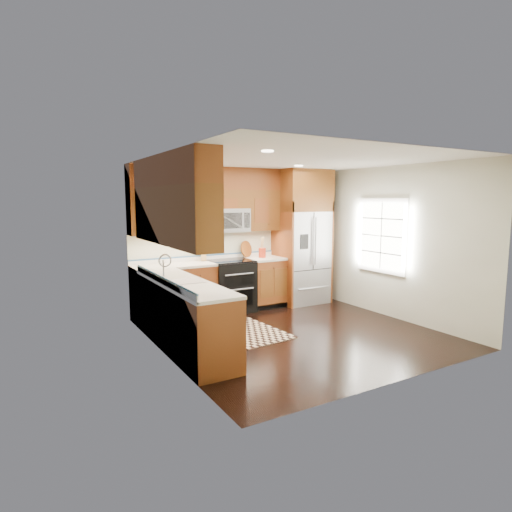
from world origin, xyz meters
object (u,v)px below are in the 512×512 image
refrigerator (302,237)px  knife_block (204,255)px  rug (246,330)px  range (231,286)px  utensil_crock (262,251)px

refrigerator → knife_block: bearing=173.0°
rug → knife_block: 1.72m
range → knife_block: knife_block is taller
range → rug: 1.29m
refrigerator → utensil_crock: 0.89m
range → rug: (-0.34, -1.16, -0.46)m
utensil_crock → refrigerator: bearing=-6.7°
rug → utensil_crock: (1.03, 1.22, 1.07)m
range → rug: bearing=-106.1°
utensil_crock → rug: bearing=-130.2°
range → utensil_crock: utensil_crock is taller
knife_block → utensil_crock: 1.15m
knife_block → rug: bearing=-85.6°
range → utensil_crock: (0.70, 0.06, 0.60)m
refrigerator → rug: (-1.89, -1.12, -1.30)m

